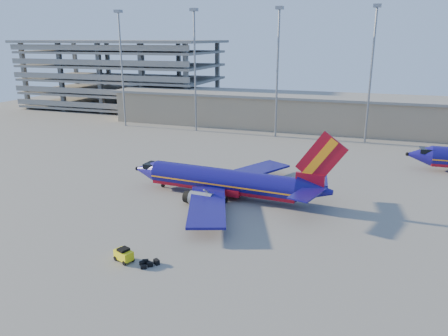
% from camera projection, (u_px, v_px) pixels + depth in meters
% --- Properties ---
extents(ground, '(220.00, 220.00, 0.00)m').
position_uv_depth(ground, '(238.00, 208.00, 58.81)').
color(ground, slate).
rests_on(ground, ground).
extents(terminal_building, '(122.00, 16.00, 8.50)m').
position_uv_depth(terminal_building, '(346.00, 113.00, 107.10)').
color(terminal_building, gray).
rests_on(terminal_building, ground).
extents(parking_garage, '(62.00, 32.00, 21.40)m').
position_uv_depth(parking_garage, '(123.00, 71.00, 141.81)').
color(parking_garage, slate).
rests_on(parking_garage, ground).
extents(light_mast_row, '(101.60, 1.60, 28.65)m').
position_uv_depth(light_mast_row, '(323.00, 60.00, 93.98)').
color(light_mast_row, gray).
rests_on(light_mast_row, ground).
extents(aircraft_main, '(31.95, 30.65, 10.82)m').
position_uv_depth(aircraft_main, '(227.00, 182.00, 62.32)').
color(aircraft_main, navy).
rests_on(aircraft_main, ground).
extents(baggage_tug, '(2.31, 1.88, 1.44)m').
position_uv_depth(baggage_tug, '(124.00, 254.00, 44.65)').
color(baggage_tug, yellow).
rests_on(baggage_tug, ground).
extents(luggage_pile, '(1.98, 1.85, 0.54)m').
position_uv_depth(luggage_pile, '(149.00, 263.00, 43.92)').
color(luggage_pile, black).
rests_on(luggage_pile, ground).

